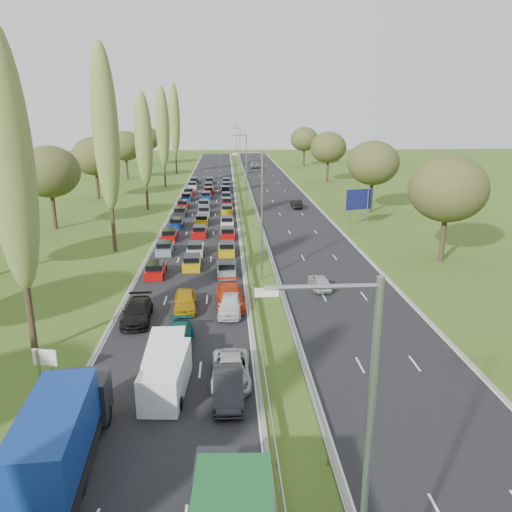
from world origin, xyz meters
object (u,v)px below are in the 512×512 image
object	(u,v)px
direction_sign	(359,201)
white_van_front	(167,373)
blue_lorry	(63,432)
white_van_rear	(166,359)
info_sign	(45,361)
near_car_3	(137,312)

from	to	relation	value
direction_sign	white_van_front	bearing A→B (deg)	-117.77
blue_lorry	direction_sign	distance (m)	53.81
white_van_rear	info_sign	bearing A→B (deg)	-178.46
white_van_rear	direction_sign	world-z (taller)	direction_sign
white_van_front	direction_sign	bearing A→B (deg)	66.66
direction_sign	blue_lorry	bearing A→B (deg)	-118.15
near_car_3	white_van_front	distance (m)	10.62
blue_lorry	white_van_front	size ratio (longest dim) A/B	1.61
white_van_front	white_van_rear	xyz separation A→B (m)	(-0.22, 1.70, -0.01)
white_van_front	direction_sign	xyz separation A→B (m)	(21.64, 41.11, 2.46)
blue_lorry	direction_sign	world-z (taller)	direction_sign
info_sign	direction_sign	size ratio (longest dim) A/B	0.40
blue_lorry	info_sign	world-z (taller)	blue_lorry
direction_sign	white_van_rear	bearing A→B (deg)	-119.02
info_sign	white_van_rear	bearing A→B (deg)	2.66
near_car_3	white_van_rear	bearing A→B (deg)	-71.67
near_car_3	white_van_rear	world-z (taller)	white_van_rear
near_car_3	info_sign	bearing A→B (deg)	-115.84
blue_lorry	direction_sign	xyz separation A→B (m)	(25.37, 47.43, 1.66)
near_car_3	white_van_rear	distance (m)	8.94
white_van_front	info_sign	size ratio (longest dim) A/B	2.57
blue_lorry	white_van_rear	xyz separation A→B (m)	(3.51, 8.02, -0.81)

